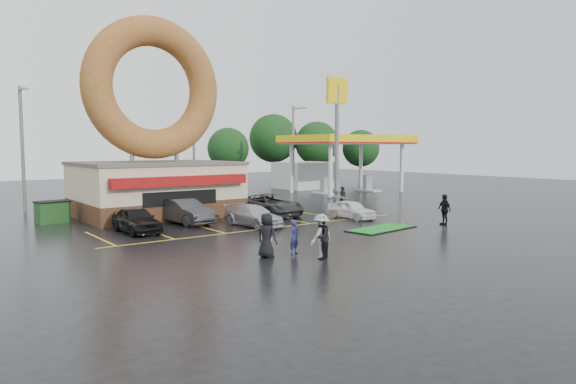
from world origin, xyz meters
TOP-DOWN VIEW (x-y plane):
  - ground at (0.00, 0.00)m, footprint 120.00×120.00m
  - donut_shop at (-3.00, 12.97)m, footprint 10.20×8.70m
  - gas_station at (20.00, 20.94)m, footprint 12.30×13.65m
  - shell_sign at (13.00, 12.00)m, footprint 2.20×0.36m
  - streetlight_left at (-10.00, 19.92)m, footprint 0.40×2.21m
  - streetlight_mid at (4.00, 20.92)m, footprint 0.40×2.21m
  - streetlight_right at (16.00, 21.92)m, footprint 0.40×2.21m
  - tree_far_a at (26.00, 30.00)m, footprint 5.60×5.60m
  - tree_far_b at (32.00, 28.00)m, footprint 4.90×4.90m
  - tree_far_c at (22.00, 34.00)m, footprint 6.30×6.30m
  - tree_far_d at (14.00, 32.00)m, footprint 4.90×4.90m
  - car_black at (-6.79, 6.61)m, footprint 1.71×4.17m
  - car_dgrey at (-3.22, 8.00)m, footprint 2.17×4.78m
  - car_silver at (-0.34, 4.71)m, footprint 2.17×4.47m
  - car_grey at (3.11, 7.82)m, footprint 2.54×5.40m
  - car_white at (6.57, 3.50)m, footprint 1.50×3.61m
  - person_blue at (-3.31, -3.13)m, footprint 0.64×0.51m
  - person_blackjkt at (-2.98, -4.53)m, footprint 1.13×1.09m
  - person_hoodie at (-2.91, -4.45)m, footprint 1.31×0.89m
  - person_bystander at (-4.73, -3.02)m, footprint 0.88×1.08m
  - person_cameraman at (9.11, -1.90)m, footprint 0.76×1.19m
  - person_walker_near at (8.08, 6.58)m, footprint 1.71×1.18m
  - person_walker_far at (9.89, 7.91)m, footprint 0.74×0.66m
  - dumpster at (-9.64, 13.27)m, footprint 1.91×1.37m
  - putting_green at (4.84, -0.74)m, footprint 4.62×2.42m

SIDE VIEW (x-z plane):
  - ground at x=0.00m, z-range 0.00..0.00m
  - putting_green at x=4.84m, z-range -0.24..0.31m
  - car_white at x=6.57m, z-range 0.00..1.22m
  - car_silver at x=-0.34m, z-range 0.00..1.25m
  - dumpster at x=-9.64m, z-range 0.00..1.30m
  - car_black at x=-6.79m, z-range 0.00..1.42m
  - car_grey at x=3.11m, z-range 0.00..1.49m
  - car_dgrey at x=-3.22m, z-range 0.00..1.52m
  - person_blue at x=-3.31m, z-range 0.00..1.52m
  - person_walker_far at x=9.89m, z-range 0.00..1.70m
  - person_walker_near at x=8.08m, z-range 0.00..1.77m
  - person_blackjkt at x=-2.98m, z-range 0.00..1.83m
  - person_cameraman at x=9.11m, z-range 0.00..1.88m
  - person_hoodie at x=-2.91m, z-range 0.00..1.88m
  - person_bystander at x=-4.73m, z-range 0.00..1.92m
  - gas_station at x=20.00m, z-range 0.75..6.65m
  - donut_shop at x=-3.00m, z-range -2.29..11.21m
  - tree_far_b at x=32.00m, z-range 1.03..8.03m
  - tree_far_d at x=14.00m, z-range 1.03..8.03m
  - streetlight_left at x=-10.00m, z-range 0.28..9.28m
  - streetlight_mid at x=4.00m, z-range 0.28..9.28m
  - streetlight_right at x=16.00m, z-range 0.28..9.28m
  - tree_far_a at x=26.00m, z-range 1.18..9.18m
  - tree_far_c at x=22.00m, z-range 1.34..10.34m
  - shell_sign at x=13.00m, z-range 2.08..12.68m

